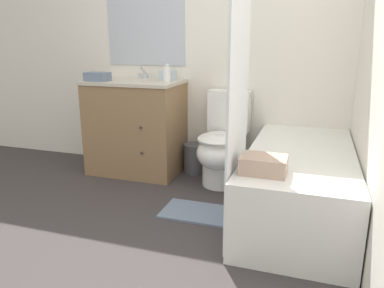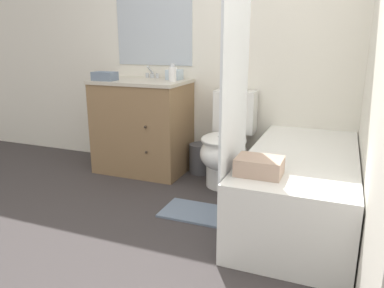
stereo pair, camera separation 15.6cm
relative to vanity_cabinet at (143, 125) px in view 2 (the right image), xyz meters
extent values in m
plane|color=#383333|center=(0.74, -1.52, -0.45)|extent=(14.00, 14.00, 0.00)
cube|color=white|center=(0.74, 0.31, 0.80)|extent=(8.00, 0.05, 2.50)
cube|color=#B2BCC6|center=(0.00, 0.28, 1.01)|extent=(0.80, 0.01, 0.93)
cube|color=white|center=(1.93, -0.62, 0.80)|extent=(0.05, 2.80, 2.50)
cube|color=olive|center=(0.00, 0.00, -0.03)|extent=(0.84, 0.56, 0.85)
cube|color=beige|center=(0.00, 0.00, 0.41)|extent=(0.86, 0.58, 0.03)
cylinder|color=white|center=(0.00, 0.00, 0.37)|extent=(0.36, 0.36, 0.10)
sphere|color=#382D23|center=(0.19, -0.29, 0.06)|extent=(0.02, 0.02, 0.02)
sphere|color=#382D23|center=(0.19, -0.29, -0.17)|extent=(0.02, 0.02, 0.02)
cylinder|color=silver|center=(0.00, 0.22, 0.45)|extent=(0.04, 0.04, 0.04)
cylinder|color=silver|center=(0.00, 0.18, 0.51)|extent=(0.02, 0.11, 0.09)
cylinder|color=silver|center=(-0.06, 0.22, 0.45)|extent=(0.03, 0.03, 0.04)
cylinder|color=silver|center=(0.05, 0.22, 0.45)|extent=(0.03, 0.03, 0.04)
cylinder|color=white|center=(0.86, -0.10, -0.34)|extent=(0.33, 0.33, 0.23)
ellipsoid|color=white|center=(0.86, -0.16, -0.13)|extent=(0.39, 0.49, 0.29)
torus|color=white|center=(0.86, -0.16, -0.03)|extent=(0.38, 0.38, 0.04)
cube|color=white|center=(0.86, 0.17, 0.16)|extent=(0.37, 0.18, 0.38)
ellipsoid|color=white|center=(0.86, -0.16, -0.01)|extent=(0.37, 0.46, 0.02)
cube|color=white|center=(1.53, -0.50, -0.21)|extent=(0.72, 1.57, 0.49)
cube|color=#A8ADAE|center=(1.53, -0.50, 0.03)|extent=(0.60, 1.45, 0.01)
cube|color=white|center=(1.16, -0.95, 0.53)|extent=(0.02, 0.55, 1.95)
cylinder|color=#4C4C51|center=(0.54, 0.12, -0.31)|extent=(0.21, 0.21, 0.28)
cube|color=silver|center=(0.28, 0.13, 0.47)|extent=(0.13, 0.13, 0.09)
ellipsoid|color=white|center=(0.28, 0.13, 0.53)|extent=(0.06, 0.04, 0.03)
cylinder|color=white|center=(0.33, -0.02, 0.49)|extent=(0.07, 0.07, 0.13)
cylinder|color=silver|center=(0.33, -0.02, 0.57)|extent=(0.04, 0.04, 0.03)
cube|color=slate|center=(-0.28, -0.17, 0.47)|extent=(0.21, 0.14, 0.08)
cube|color=tan|center=(1.34, -1.04, 0.09)|extent=(0.26, 0.20, 0.10)
cube|color=slate|center=(0.84, -0.72, -0.44)|extent=(0.52, 0.33, 0.02)
camera|label=1|loc=(1.60, -3.12, 0.78)|focal=35.00mm
camera|label=2|loc=(1.75, -3.07, 0.78)|focal=35.00mm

